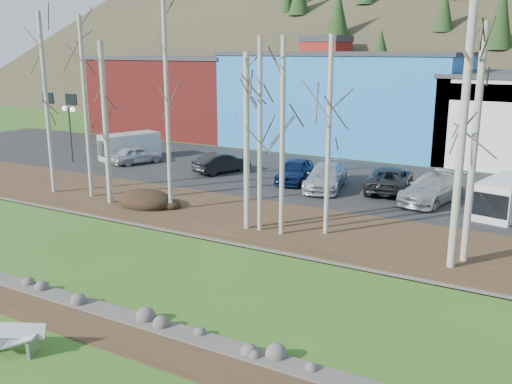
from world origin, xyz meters
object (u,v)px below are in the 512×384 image
Objects in this scene: car_1 at (222,163)px; car_2 at (326,177)px; street_lamp at (69,119)px; car_4 at (390,179)px; bench_damaged at (6,339)px; van_white at (504,198)px; car_0 at (137,155)px; car_5 at (432,189)px; car_3 at (295,171)px; van_grey at (128,146)px.

car_1 is 8.20m from car_2.
street_lamp is 24.07m from car_4.
bench_damaged is 0.39× the size of car_2.
van_white reaches higher than car_4.
car_0 is 0.71× the size of car_4.
car_5 is 3.98m from van_white.
van_white is at bearing -2.01° from car_5.
car_5 is at bearing -12.70° from car_2.
van_white is (6.69, -2.26, 0.21)m from car_4.
car_3 is (17.66, 2.46, -2.57)m from street_lamp.
car_0 is 2.18m from van_grey.
street_lamp is 0.81× the size of car_2.
van_white reaches higher than bench_damaged.
street_lamp is 30.51m from van_white.
car_2 reaches higher than car_0.
car_2 is 17.40m from van_grey.
car_0 is (4.61, 2.05, -2.67)m from street_lamp.
car_0 is at bearing 97.14° from bench_damaged.
car_0 is 0.73× the size of car_5.
car_5 is (2.82, -1.35, 0.02)m from car_4.
car_1 is 0.86× the size of van_grey.
van_grey is (-1.86, 1.08, 0.34)m from car_0.
car_2 is 0.99× the size of car_5.
van_white reaches higher than car_3.
car_3 is at bearing -4.23° from car_4.
car_3 is at bearing -175.70° from van_white.
car_2 is 2.54m from car_3.
car_5 is 1.14× the size of van_white.
van_grey reaches higher than car_5.
car_4 reaches higher than bench_damaged.
van_white reaches higher than car_5.
car_0 is (-15.21, 22.82, 0.35)m from bench_damaged.
car_1 is 5.72m from car_3.
bench_damaged is at bearing -30.82° from street_lamp.
van_white is (25.79, -1.13, 0.30)m from car_0.
van_white reaches higher than car_1.
car_1 is at bearing 27.69° from street_lamp.
van_grey is at bearing -173.40° from van_white.
car_2 is at bearing 14.69° from van_grey.
car_4 is 7.06m from van_white.
street_lamp is at bearing 107.11° from bench_damaged.
street_lamp is 0.78× the size of car_4.
van_white is at bearing 14.57° from van_grey.
car_4 is (3.89, 23.94, 0.44)m from bench_damaged.
car_3 is (-2.45, 0.68, -0.00)m from car_2.
car_0 is at bearing 22.32° from car_1.
car_5 is (6.44, 0.04, 0.01)m from car_2.
car_2 is (15.49, -0.27, 0.10)m from car_0.
van_grey is at bearing 162.48° from car_2.
van_grey is (-20.96, -0.04, 0.24)m from car_4.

